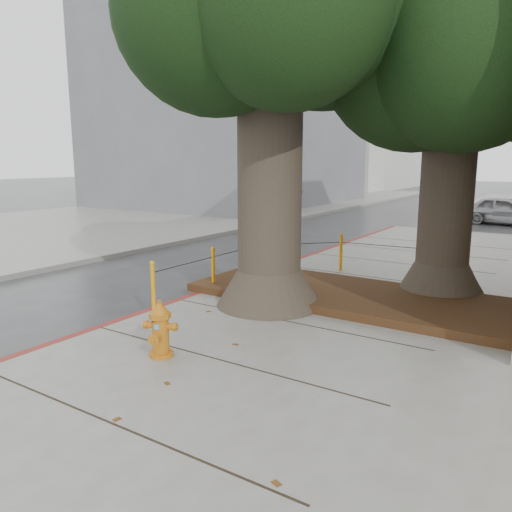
{
  "coord_description": "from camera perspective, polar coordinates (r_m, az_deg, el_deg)",
  "views": [
    {
      "loc": [
        4.6,
        -5.23,
        2.91
      ],
      "look_at": [
        -0.54,
        2.6,
        1.1
      ],
      "focal_mm": 35.0,
      "sensor_mm": 36.0,
      "label": 1
    }
  ],
  "objects": [
    {
      "name": "tree_near",
      "position": [
        9.58,
        3.95,
        25.9
      ],
      "size": [
        4.5,
        3.8,
        7.68
      ],
      "color": "#4C3F33",
      "rests_on": "sidewalk_main"
    },
    {
      "name": "car_dark",
      "position": [
        26.76,
        1.9,
        6.04
      ],
      "size": [
        1.91,
        4.39,
        1.26
      ],
      "primitive_type": "imported",
      "rotation": [
        0.0,
        0.0,
        0.03
      ],
      "color": "black",
      "rests_on": "ground"
    },
    {
      "name": "curb_red",
      "position": [
        10.55,
        -6.97,
        -4.73
      ],
      "size": [
        0.14,
        26.0,
        0.16
      ],
      "primitive_type": "cube",
      "color": "maroon",
      "rests_on": "ground"
    },
    {
      "name": "building_far_grey",
      "position": [
        33.69,
        -2.56,
        16.19
      ],
      "size": [
        12.0,
        16.0,
        12.0
      ],
      "primitive_type": "cube",
      "color": "slate",
      "rests_on": "ground"
    },
    {
      "name": "planter_bed",
      "position": [
        10.21,
        10.85,
        -4.48
      ],
      "size": [
        6.4,
        2.6,
        0.16
      ],
      "primitive_type": "cube",
      "color": "black",
      "rests_on": "sidewalk_main"
    },
    {
      "name": "fire_hydrant",
      "position": [
        7.25,
        -10.88,
        -8.21
      ],
      "size": [
        0.44,
        0.44,
        0.83
      ],
      "rotation": [
        0.0,
        0.0,
        0.34
      ],
      "color": "#CA7114",
      "rests_on": "sidewalk_main"
    },
    {
      "name": "tree_far",
      "position": [
        10.94,
        24.0,
        21.17
      ],
      "size": [
        4.5,
        3.8,
        7.17
      ],
      "color": "#4C3F33",
      "rests_on": "sidewalk_main"
    },
    {
      "name": "sidewalk_opposite",
      "position": [
        24.21,
        -17.32,
        3.72
      ],
      "size": [
        14.0,
        60.0,
        0.15
      ],
      "primitive_type": "cube",
      "color": "slate",
      "rests_on": "ground"
    },
    {
      "name": "building_far_white",
      "position": [
        54.87,
        10.36,
        15.56
      ],
      "size": [
        12.0,
        18.0,
        15.0
      ],
      "primitive_type": "cube",
      "color": "silver",
      "rests_on": "ground"
    },
    {
      "name": "bollard_ring",
      "position": [
        11.28,
        3.56,
        -0.57
      ],
      "size": [
        3.79,
        5.39,
        0.95
      ],
      "color": "orange",
      "rests_on": "sidewalk_main"
    },
    {
      "name": "ground",
      "position": [
        7.55,
        -7.59,
        -11.83
      ],
      "size": [
        140.0,
        140.0,
        0.0
      ],
      "primitive_type": "plane",
      "color": "#28282B",
      "rests_on": "ground"
    },
    {
      "name": "car_silver",
      "position": [
        25.39,
        26.62,
        4.65
      ],
      "size": [
        3.89,
        1.88,
        1.28
      ],
      "primitive_type": "imported",
      "rotation": [
        0.0,
        0.0,
        1.47
      ],
      "color": "#99999D",
      "rests_on": "ground"
    }
  ]
}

